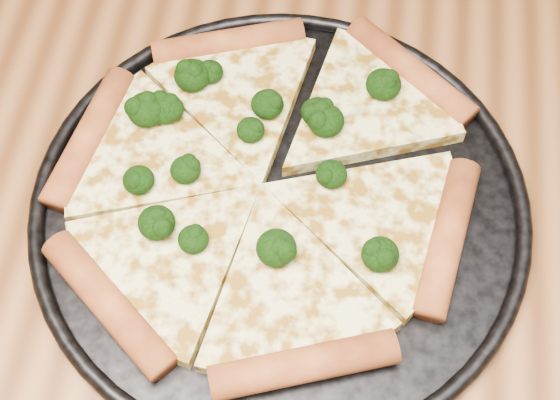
# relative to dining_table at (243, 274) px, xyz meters

# --- Properties ---
(dining_table) EXTENTS (1.20, 0.90, 0.75)m
(dining_table) POSITION_rel_dining_table_xyz_m (0.00, 0.00, 0.00)
(dining_table) COLOR brown
(dining_table) RESTS_ON ground
(pizza_pan) EXTENTS (0.39, 0.39, 0.02)m
(pizza_pan) POSITION_rel_dining_table_xyz_m (0.03, 0.02, 0.10)
(pizza_pan) COLOR black
(pizza_pan) RESTS_ON dining_table
(pizza) EXTENTS (0.34, 0.36, 0.03)m
(pizza) POSITION_rel_dining_table_xyz_m (0.02, 0.03, 0.11)
(pizza) COLOR #F5F196
(pizza) RESTS_ON pizza_pan
(broccoli_florets) EXTENTS (0.23, 0.19, 0.02)m
(broccoli_florets) POSITION_rel_dining_table_xyz_m (-0.00, 0.06, 0.12)
(broccoli_florets) COLOR black
(broccoli_florets) RESTS_ON pizza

